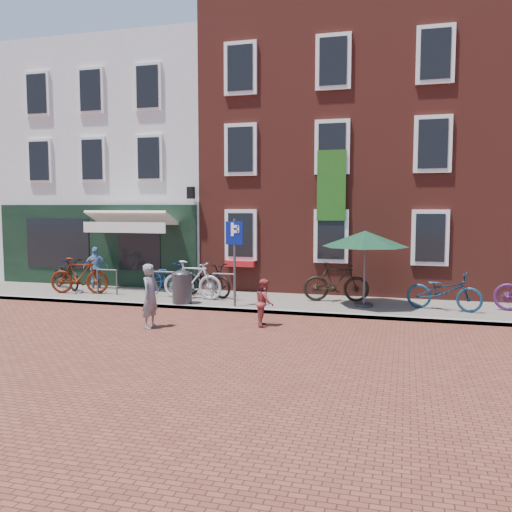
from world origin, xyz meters
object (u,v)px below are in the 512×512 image
(parasol, at_px, (365,236))
(bicycle_1, at_px, (79,276))
(parking_sign, at_px, (234,247))
(bicycle_0, at_px, (66,274))
(bicycle_3, at_px, (192,280))
(bicycle_6, at_px, (444,291))
(boy, at_px, (265,302))
(cafe_person, at_px, (96,268))
(bicycle_5, at_px, (336,282))
(litter_bin, at_px, (182,285))
(bicycle_4, at_px, (207,280))
(bicycle_2, at_px, (169,277))
(woman, at_px, (151,296))

(parasol, xyz_separation_m, bicycle_1, (-9.15, -0.18, -1.43))
(parking_sign, height_order, bicycle_0, parking_sign)
(bicycle_3, xyz_separation_m, bicycle_6, (7.36, 0.14, -0.06))
(parking_sign, height_order, boy, parking_sign)
(cafe_person, xyz_separation_m, bicycle_5, (8.39, -0.40, -0.13))
(bicycle_3, height_order, bicycle_6, bicycle_3)
(parasol, relative_size, boy, 2.07)
(litter_bin, relative_size, bicycle_4, 0.52)
(bicycle_1, bearing_deg, cafe_person, -4.65)
(bicycle_2, xyz_separation_m, bicycle_6, (8.51, -0.68, 0.00))
(boy, relative_size, bicycle_5, 0.60)
(parasol, bearing_deg, bicycle_0, 176.85)
(parasol, distance_m, bicycle_5, 1.77)
(parasol, xyz_separation_m, bicycle_6, (2.16, 0.00, -1.49))
(parasol, bearing_deg, woman, -142.26)
(boy, bearing_deg, parking_sign, 23.32)
(boy, bearing_deg, bicycle_3, 34.79)
(parking_sign, bearing_deg, bicycle_5, 30.56)
(parking_sign, bearing_deg, woman, -114.80)
(bicycle_1, distance_m, bicycle_3, 3.95)
(litter_bin, xyz_separation_m, bicycle_2, (-1.18, 1.69, -0.01))
(boy, height_order, bicycle_1, bicycle_1)
(parasol, relative_size, woman, 1.55)
(parasol, bearing_deg, bicycle_4, 175.08)
(cafe_person, height_order, bicycle_6, cafe_person)
(cafe_person, height_order, bicycle_1, cafe_person)
(bicycle_4, relative_size, bicycle_5, 1.03)
(cafe_person, height_order, bicycle_4, cafe_person)
(parasol, bearing_deg, cafe_person, 173.92)
(parking_sign, xyz_separation_m, boy, (1.34, -1.77, -1.20))
(woman, height_order, bicycle_1, woman)
(parasol, height_order, bicycle_2, parasol)
(bicycle_2, bearing_deg, bicycle_4, -78.88)
(parasol, bearing_deg, bicycle_6, 0.07)
(cafe_person, xyz_separation_m, bicycle_6, (11.42, -0.98, -0.19))
(litter_bin, xyz_separation_m, woman, (0.36, -2.73, 0.14))
(boy, distance_m, cafe_person, 7.99)
(parasol, height_order, bicycle_3, parasol)
(parking_sign, distance_m, cafe_person, 6.12)
(parasol, distance_m, bicycle_6, 2.62)
(cafe_person, bearing_deg, bicycle_3, 135.77)
(woman, height_order, bicycle_4, woman)
(boy, xyz_separation_m, bicycle_4, (-2.73, 3.19, 0.04))
(bicycle_4, bearing_deg, parasol, -71.78)
(litter_bin, relative_size, woman, 0.67)
(bicycle_4, bearing_deg, bicycle_6, -70.27)
(woman, relative_size, boy, 1.33)
(cafe_person, height_order, bicycle_5, cafe_person)
(boy, distance_m, bicycle_2, 5.40)
(bicycle_0, distance_m, bicycle_3, 5.01)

